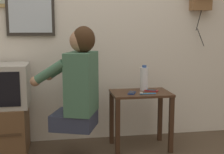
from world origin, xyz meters
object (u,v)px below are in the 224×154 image
at_px(cell_phone_spare, 151,91).
at_px(water_bottle, 144,78).
at_px(wall_mirror, 30,3).
at_px(cell_phone_held, 132,93).
at_px(person, 78,82).
at_px(toothbrush, 147,93).

xyz_separation_m(cell_phone_spare, water_bottle, (-0.06, 0.07, 0.11)).
xyz_separation_m(wall_mirror, cell_phone_held, (0.93, -0.38, -0.84)).
distance_m(person, water_bottle, 0.70).
height_order(cell_phone_spare, toothbrush, toothbrush).
distance_m(water_bottle, toothbrush, 0.22).
distance_m(wall_mirror, water_bottle, 1.33).
height_order(wall_mirror, cell_phone_spare, wall_mirror).
xyz_separation_m(wall_mirror, toothbrush, (1.05, -0.44, -0.84)).
bearing_deg(wall_mirror, cell_phone_held, -22.33).
bearing_deg(person, water_bottle, -50.16).
height_order(cell_phone_spare, water_bottle, water_bottle).
relative_size(cell_phone_spare, toothbrush, 0.87).
bearing_deg(cell_phone_held, wall_mirror, -179.45).
bearing_deg(wall_mirror, toothbrush, -22.57).
xyz_separation_m(cell_phone_spare, toothbrush, (-0.08, -0.12, 0.00)).
distance_m(cell_phone_held, toothbrush, 0.14).
bearing_deg(person, wall_mirror, 61.32).
height_order(person, water_bottle, person).
bearing_deg(cell_phone_held, cell_phone_spare, 40.47).
xyz_separation_m(wall_mirror, cell_phone_spare, (1.14, -0.31, -0.84)).
bearing_deg(toothbrush, person, 91.96).
height_order(cell_phone_held, cell_phone_spare, same).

